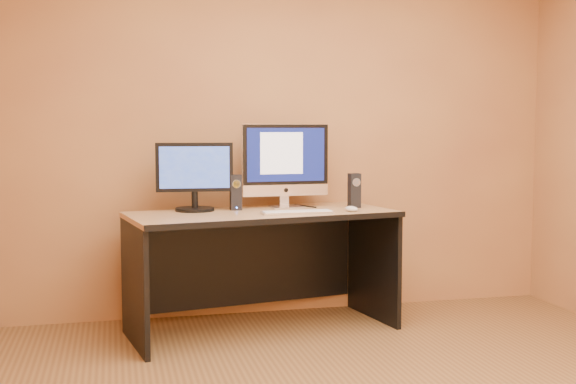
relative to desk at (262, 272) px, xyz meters
name	(u,v)px	position (x,y,z in m)	size (l,w,h in m)	color
walls	(393,135)	(0.29, -1.50, 0.91)	(4.00, 4.00, 2.60)	#AC7B45
desk	(262,272)	(0.00, 0.00, 0.00)	(1.71, 0.75, 0.79)	tan
imac	(286,165)	(0.21, 0.20, 0.69)	(0.61, 0.22, 0.59)	silver
second_monitor	(195,177)	(-0.42, 0.16, 0.62)	(0.51, 0.26, 0.45)	black
speaker_left	(236,192)	(-0.15, 0.15, 0.51)	(0.07, 0.08, 0.23)	black
speaker_right	(354,190)	(0.67, 0.11, 0.51)	(0.07, 0.08, 0.23)	black
keyboard	(297,212)	(0.20, -0.15, 0.40)	(0.46, 0.12, 0.02)	silver
mouse	(351,209)	(0.57, -0.13, 0.41)	(0.06, 0.11, 0.04)	silver
cable_a	(305,206)	(0.36, 0.24, 0.40)	(0.01, 0.01, 0.23)	black
cable_b	(281,206)	(0.19, 0.29, 0.40)	(0.01, 0.01, 0.19)	black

